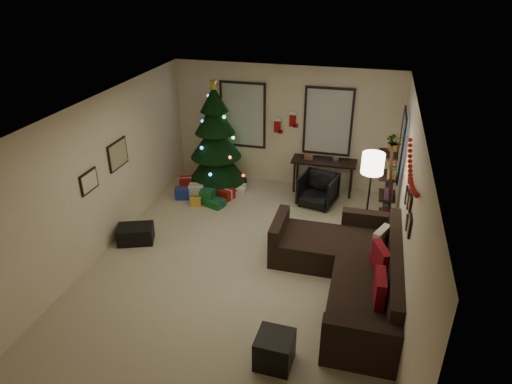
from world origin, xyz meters
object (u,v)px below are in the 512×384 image
sofa (351,271)px  desk (324,164)px  christmas_tree (216,144)px  desk_chair (318,190)px  bookshelf (389,190)px

sofa → desk: (-0.85, 3.27, 0.36)m
christmas_tree → desk_chair: bearing=-6.8°
christmas_tree → desk_chair: 2.45m
desk_chair → bookshelf: 1.66m
christmas_tree → bookshelf: size_ratio=1.38×
sofa → bookshelf: size_ratio=1.65×
christmas_tree → desk: (2.36, 0.37, -0.39)m
sofa → desk: size_ratio=2.17×
sofa → desk_chair: bearing=108.6°
desk → desk_chair: desk is taller
desk_chair → bookshelf: (1.37, -0.77, 0.55)m
christmas_tree → desk_chair: size_ratio=3.70×
desk → bookshelf: 1.97m
desk_chair → bookshelf: bearing=-17.0°
sofa → bookshelf: bookshelf is taller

